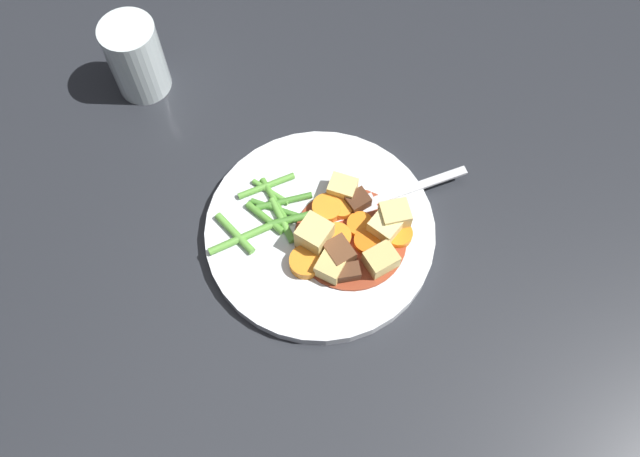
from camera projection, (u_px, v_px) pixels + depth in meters
name	position (u px, v px, depth m)	size (l,w,h in m)	color
ground_plane	(320.00, 235.00, 0.77)	(3.00, 3.00, 0.00)	#26282D
dinner_plate	(320.00, 232.00, 0.76)	(0.26, 0.26, 0.02)	white
stew_sauce	(351.00, 238.00, 0.75)	(0.13, 0.13, 0.00)	#93381E
carrot_slice_0	(398.00, 234.00, 0.75)	(0.03, 0.03, 0.01)	orange
carrot_slice_1	(337.00, 237.00, 0.75)	(0.03, 0.03, 0.01)	orange
carrot_slice_2	(342.00, 209.00, 0.76)	(0.02, 0.02, 0.01)	orange
carrot_slice_3	(360.00, 225.00, 0.75)	(0.03, 0.03, 0.01)	orange
carrot_slice_4	(307.00, 263.00, 0.73)	(0.04, 0.04, 0.01)	orange
carrot_slice_5	(325.00, 208.00, 0.76)	(0.03, 0.03, 0.01)	orange
carrot_slice_6	(368.00, 238.00, 0.74)	(0.03, 0.03, 0.01)	orange
potato_chunk_0	(394.00, 217.00, 0.74)	(0.03, 0.03, 0.03)	#E5CC7A
potato_chunk_1	(330.00, 268.00, 0.72)	(0.03, 0.03, 0.02)	#DBBC6B
potato_chunk_2	(343.00, 189.00, 0.76)	(0.03, 0.03, 0.02)	#E5CC7A
potato_chunk_3	(385.00, 228.00, 0.74)	(0.03, 0.03, 0.03)	#EAD68C
potato_chunk_4	(381.00, 260.00, 0.73)	(0.03, 0.03, 0.02)	#DBBC6B
potato_chunk_5	(316.00, 236.00, 0.73)	(0.03, 0.03, 0.04)	#E5CC7A
meat_chunk_0	(357.00, 201.00, 0.76)	(0.02, 0.02, 0.02)	#4C2B19
meat_chunk_1	(348.00, 272.00, 0.72)	(0.02, 0.03, 0.02)	#56331E
meat_chunk_2	(339.00, 253.00, 0.73)	(0.03, 0.03, 0.03)	brown
green_bean_0	(284.00, 201.00, 0.77)	(0.01, 0.01, 0.06)	#4C8E33
green_bean_1	(275.00, 201.00, 0.77)	(0.01, 0.01, 0.06)	#599E38
green_bean_2	(265.00, 218.00, 0.76)	(0.01, 0.01, 0.05)	#599E38
green_bean_3	(235.00, 233.00, 0.75)	(0.01, 0.01, 0.06)	#66AD42
green_bean_4	(242.00, 238.00, 0.75)	(0.01, 0.01, 0.08)	#66AD42
green_bean_5	(266.00, 186.00, 0.78)	(0.01, 0.01, 0.07)	#66AD42
green_bean_6	(294.00, 220.00, 0.76)	(0.01, 0.01, 0.06)	#4C8E33
green_bean_7	(271.00, 192.00, 0.77)	(0.01, 0.01, 0.05)	#66AD42
green_bean_8	(282.00, 220.00, 0.76)	(0.01, 0.01, 0.06)	#66AD42
green_bean_9	(279.00, 210.00, 0.76)	(0.01, 0.01, 0.07)	#4C8E33
fork	(392.00, 195.00, 0.77)	(0.14, 0.13, 0.00)	silver
water_glass	(136.00, 58.00, 0.82)	(0.07, 0.07, 0.10)	silver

